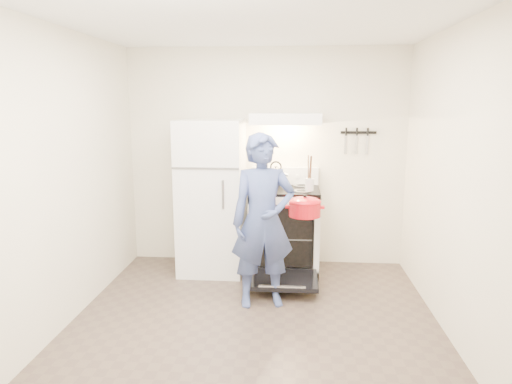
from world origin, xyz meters
TOP-DOWN VIEW (x-y plane):
  - floor at (0.00, 0.00)m, footprint 3.60×3.60m
  - back_wall at (0.00, 1.80)m, footprint 3.20×0.02m
  - refrigerator at (-0.58, 1.45)m, footprint 0.70×0.70m
  - stove_body at (0.23, 1.48)m, footprint 0.76×0.65m
  - cooktop at (0.23, 1.48)m, footprint 0.76×0.65m
  - backsplash at (0.23, 1.76)m, footprint 0.76×0.07m
  - oven_door at (0.23, 0.88)m, footprint 0.70×0.54m
  - oven_rack at (0.23, 1.48)m, footprint 0.60×0.52m
  - range_hood at (0.23, 1.55)m, footprint 0.76×0.50m
  - knife_strip at (1.05, 1.79)m, footprint 0.40×0.02m
  - pizza_stone at (0.26, 1.41)m, footprint 0.34×0.34m
  - tea_kettle at (0.13, 1.56)m, footprint 0.24×0.20m
  - utensil_jar at (0.49, 1.22)m, footprint 0.10×0.10m
  - person at (0.05, 0.58)m, footprint 0.66×0.51m
  - dutch_oven at (0.44, 0.91)m, footprint 0.38×0.31m

SIDE VIEW (x-z plane):
  - floor at x=0.00m, z-range 0.00..0.00m
  - oven_door at x=0.23m, z-range 0.10..0.15m
  - oven_rack at x=0.23m, z-range 0.43..0.45m
  - pizza_stone at x=0.26m, z-range 0.45..0.46m
  - stove_body at x=0.23m, z-range 0.00..0.92m
  - person at x=0.05m, z-range 0.00..1.62m
  - refrigerator at x=-0.58m, z-range 0.00..1.70m
  - dutch_oven at x=0.44m, z-range 0.73..0.98m
  - cooktop at x=0.23m, z-range 0.92..0.95m
  - utensil_jar at x=0.49m, z-range 0.98..1.11m
  - backsplash at x=0.23m, z-range 0.95..1.15m
  - tea_kettle at x=0.13m, z-range 0.95..1.24m
  - back_wall at x=0.00m, z-range 0.00..2.50m
  - knife_strip at x=1.05m, z-range 1.54..1.56m
  - range_hood at x=0.23m, z-range 1.65..1.77m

